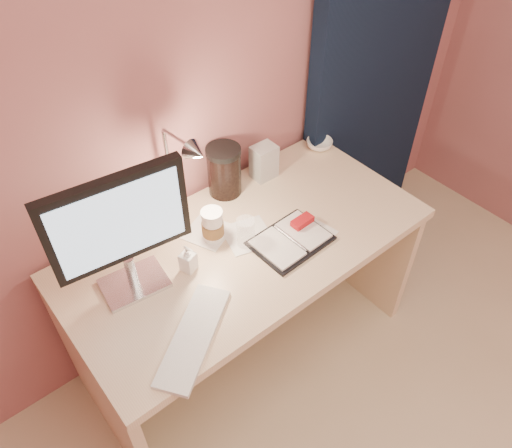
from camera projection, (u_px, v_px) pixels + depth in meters
room at (369, 40)px, 2.21m from camera, size 3.50×3.50×3.50m
desk at (236, 268)px, 2.09m from camera, size 1.40×0.70×0.73m
monitor at (119, 226)px, 1.53m from camera, size 0.45×0.18×0.48m
keyboard at (194, 336)px, 1.57m from camera, size 0.39×0.32×0.02m
planner at (291, 239)px, 1.88m from camera, size 0.29×0.22×0.04m
paper_a at (315, 233)px, 1.91m from camera, size 0.15×0.15×0.00m
paper_b at (248, 235)px, 1.91m from camera, size 0.21×0.21×0.00m
paper_c at (208, 232)px, 1.92m from camera, size 0.21×0.21×0.00m
coffee_cup at (213, 226)px, 1.85m from camera, size 0.08×0.08×0.14m
clear_cup at (246, 232)px, 1.84m from camera, size 0.07×0.07×0.12m
bowl at (319, 144)px, 2.31m from camera, size 0.15×0.15×0.04m
lotion_bottle at (188, 258)px, 1.75m from camera, size 0.06×0.06×0.11m
dark_jar at (224, 173)px, 2.03m from camera, size 0.14×0.14×0.19m
product_box at (264, 162)px, 2.12m from camera, size 0.10×0.08×0.15m
desk_lamp at (180, 175)px, 1.75m from camera, size 0.11×0.26×0.42m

